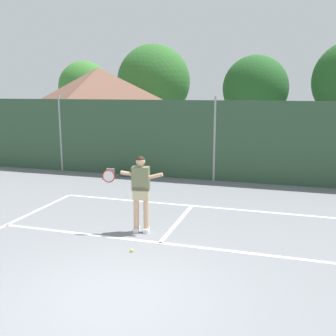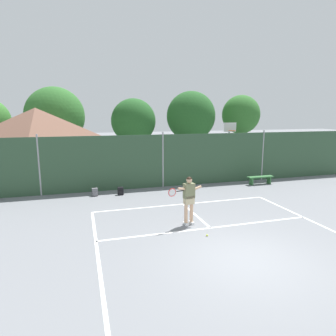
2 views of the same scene
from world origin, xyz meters
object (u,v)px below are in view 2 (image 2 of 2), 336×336
tennis_player (189,196)px  courtside_bench (260,178)px  backpack_grey (95,192)px  tennis_ball (207,235)px  backpack_black (121,191)px  basketball_hoop (229,141)px

tennis_player → courtside_bench: bearing=37.6°
backpack_grey → courtside_bench: (9.55, -0.19, 0.17)m
tennis_ball → backpack_black: backpack_black is taller
backpack_black → courtside_bench: courtside_bench is taller
tennis_player → backpack_black: tennis_player is taller
tennis_ball → basketball_hoop: bearing=58.5°
tennis_player → backpack_black: (-1.91, 4.92, -0.92)m
tennis_player → basketball_hoop: bearing=53.7°
basketball_hoop → backpack_black: (-7.78, -3.07, -2.12)m
basketball_hoop → tennis_player: (-5.88, -8.00, -1.20)m
basketball_hoop → backpack_grey: basketball_hoop is taller
backpack_black → tennis_ball: bearing=-70.6°
backpack_grey → backpack_black: size_ratio=1.00×
basketball_hoop → courtside_bench: (0.49, -3.09, -1.95)m
basketball_hoop → courtside_bench: 3.69m
tennis_player → courtside_bench: (6.36, 4.90, -0.75)m
basketball_hoop → tennis_ball: size_ratio=53.79×
basketball_hoop → courtside_bench: basketball_hoop is taller
basketball_hoop → tennis_player: size_ratio=1.91×
backpack_black → courtside_bench: bearing=-0.2°
tennis_player → backpack_grey: (-3.19, 5.09, -0.92)m
basketball_hoop → backpack_grey: bearing=-162.2°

